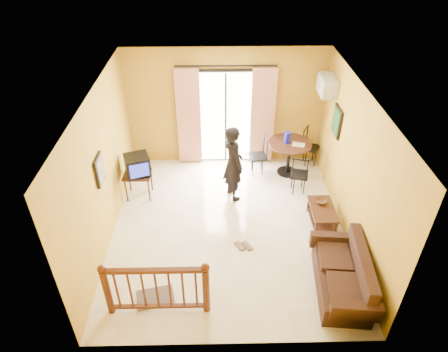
{
  "coord_description": "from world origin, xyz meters",
  "views": [
    {
      "loc": [
        -0.21,
        -5.86,
        5.39
      ],
      "look_at": [
        -0.08,
        0.2,
        1.11
      ],
      "focal_mm": 32.0,
      "sensor_mm": 36.0,
      "label": 1
    }
  ],
  "objects_px": {
    "dining_table": "(289,149)",
    "sofa": "(345,277)",
    "coffee_table": "(322,213)",
    "television": "(137,165)",
    "standing_person": "(233,163)"
  },
  "relations": [
    {
      "from": "sofa",
      "to": "coffee_table",
      "type": "bearing_deg",
      "value": 95.48
    },
    {
      "from": "sofa",
      "to": "television",
      "type": "bearing_deg",
      "value": 150.37
    },
    {
      "from": "dining_table",
      "to": "sofa",
      "type": "bearing_deg",
      "value": -83.22
    },
    {
      "from": "television",
      "to": "coffee_table",
      "type": "bearing_deg",
      "value": -34.08
    },
    {
      "from": "standing_person",
      "to": "television",
      "type": "bearing_deg",
      "value": 64.66
    },
    {
      "from": "coffee_table",
      "to": "sofa",
      "type": "relative_size",
      "value": 0.49
    },
    {
      "from": "coffee_table",
      "to": "standing_person",
      "type": "bearing_deg",
      "value": 151.89
    },
    {
      "from": "dining_table",
      "to": "standing_person",
      "type": "xyz_separation_m",
      "value": [
        -1.32,
        -0.86,
        0.2
      ]
    },
    {
      "from": "coffee_table",
      "to": "sofa",
      "type": "height_order",
      "value": "sofa"
    },
    {
      "from": "dining_table",
      "to": "coffee_table",
      "type": "relative_size",
      "value": 1.16
    },
    {
      "from": "dining_table",
      "to": "coffee_table",
      "type": "bearing_deg",
      "value": -77.18
    },
    {
      "from": "dining_table",
      "to": "coffee_table",
      "type": "distance_m",
      "value": 1.87
    },
    {
      "from": "sofa",
      "to": "standing_person",
      "type": "relative_size",
      "value": 1.01
    },
    {
      "from": "coffee_table",
      "to": "standing_person",
      "type": "xyz_separation_m",
      "value": [
        -1.73,
        0.92,
        0.6
      ]
    },
    {
      "from": "dining_table",
      "to": "sofa",
      "type": "xyz_separation_m",
      "value": [
        0.41,
        -3.42,
        -0.35
      ]
    }
  ]
}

